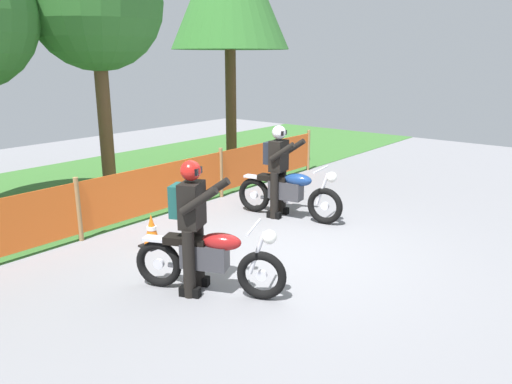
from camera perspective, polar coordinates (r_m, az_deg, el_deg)
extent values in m
cube|color=gray|center=(7.60, 2.43, -6.87)|extent=(24.00, 24.00, 0.02)
cube|color=#386B2D|center=(11.68, -20.20, 0.25)|extent=(24.00, 5.82, 0.01)
cylinder|color=#997547|center=(8.32, -19.90, -1.91)|extent=(0.08, 0.08, 1.05)
cylinder|color=#997547|center=(10.32, -4.08, 2.25)|extent=(0.08, 0.08, 1.05)
cylinder|color=#997547|center=(12.88, 6.08, 4.84)|extent=(0.08, 0.08, 1.05)
cube|color=orange|center=(9.22, -11.14, 0.51)|extent=(3.23, 0.02, 0.85)
cube|color=orange|center=(11.55, 1.55, 3.80)|extent=(3.23, 0.02, 0.85)
cylinder|color=brown|center=(10.74, -17.06, 7.34)|extent=(0.28, 0.28, 2.97)
sphere|color=#33702D|center=(10.70, -18.14, 20.18)|extent=(2.63, 2.63, 2.63)
cylinder|color=brown|center=(13.03, -2.92, 9.47)|extent=(0.28, 0.28, 3.05)
torus|color=black|center=(8.76, 7.99, -1.61)|extent=(0.22, 0.67, 0.66)
cylinder|color=silver|center=(8.76, 7.99, -1.61)|extent=(0.09, 0.15, 0.14)
torus|color=black|center=(9.35, -0.22, -0.35)|extent=(0.22, 0.67, 0.66)
cylinder|color=silver|center=(9.35, -0.22, -0.35)|extent=(0.09, 0.15, 0.14)
cube|color=#38383D|center=(9.00, 3.47, 0.22)|extent=(0.35, 0.65, 0.33)
ellipsoid|color=navy|center=(8.85, 4.87, 1.43)|extent=(0.33, 0.57, 0.23)
cube|color=black|center=(9.07, 2.03, 1.62)|extent=(0.32, 0.61, 0.10)
cube|color=silver|center=(9.26, -0.23, 1.80)|extent=(0.22, 0.39, 0.04)
cylinder|color=silver|center=(8.70, 7.69, 0.33)|extent=(0.10, 0.25, 0.59)
sphere|color=white|center=(8.58, 8.76, 1.71)|extent=(0.21, 0.21, 0.19)
cylinder|color=silver|center=(8.63, 7.52, 2.61)|extent=(0.61, 0.14, 0.03)
cylinder|color=silver|center=(9.33, 2.14, -0.82)|extent=(0.17, 0.57, 0.07)
torus|color=black|center=(6.04, 0.65, -9.65)|extent=(0.35, 0.61, 0.62)
cylinder|color=silver|center=(6.04, 0.65, -9.65)|extent=(0.11, 0.15, 0.14)
torus|color=black|center=(6.48, -11.21, -8.16)|extent=(0.35, 0.61, 0.62)
cylinder|color=silver|center=(6.48, -11.21, -8.16)|extent=(0.11, 0.15, 0.14)
cube|color=#38383D|center=(6.17, -5.97, -7.39)|extent=(0.45, 0.63, 0.31)
ellipsoid|color=maroon|center=(6.02, -4.03, -5.75)|extent=(0.42, 0.56, 0.21)
cube|color=black|center=(6.19, -8.13, -5.56)|extent=(0.42, 0.58, 0.10)
cube|color=silver|center=(6.35, -11.37, -5.35)|extent=(0.29, 0.38, 0.04)
cylinder|color=silver|center=(5.94, 0.10, -7.13)|extent=(0.14, 0.23, 0.55)
sphere|color=white|center=(5.83, 1.59, -5.24)|extent=(0.23, 0.23, 0.17)
cylinder|color=silver|center=(5.83, -0.26, -4.09)|extent=(0.54, 0.27, 0.03)
cylinder|color=silver|center=(6.49, -7.92, -8.59)|extent=(0.28, 0.51, 0.07)
cylinder|color=black|center=(9.23, 3.04, 0.06)|extent=(0.17, 0.17, 0.86)
cube|color=black|center=(9.33, 3.01, -2.13)|extent=(0.15, 0.27, 0.12)
cylinder|color=black|center=(8.95, 2.13, -0.41)|extent=(0.17, 0.17, 0.86)
cube|color=black|center=(9.06, 2.10, -2.66)|extent=(0.15, 0.27, 0.12)
cube|color=black|center=(8.93, 2.65, 4.22)|extent=(0.40, 0.30, 0.56)
cylinder|color=black|center=(9.02, 4.32, 5.11)|extent=(0.18, 0.49, 0.38)
cylinder|color=black|center=(8.63, 3.06, 4.66)|extent=(0.18, 0.49, 0.38)
sphere|color=silver|center=(8.85, 2.68, 6.92)|extent=(0.29, 0.29, 0.25)
cube|color=black|center=(8.81, 3.27, 6.87)|extent=(0.18, 0.06, 0.08)
cube|color=#1E232D|center=(9.00, 1.68, 4.58)|extent=(0.30, 0.20, 0.40)
cylinder|color=black|center=(6.38, -6.68, -7.18)|extent=(0.20, 0.20, 0.86)
cube|color=black|center=(6.53, -6.58, -10.17)|extent=(0.21, 0.28, 0.12)
cylinder|color=black|center=(6.11, -7.78, -8.28)|extent=(0.20, 0.20, 0.86)
cube|color=black|center=(6.27, -7.66, -11.38)|extent=(0.21, 0.28, 0.12)
cube|color=black|center=(6.00, -7.45, -1.47)|extent=(0.43, 0.37, 0.56)
cylinder|color=black|center=(6.10, -5.15, 0.08)|extent=(0.29, 0.48, 0.38)
cylinder|color=black|center=(5.71, -6.64, -1.05)|extent=(0.29, 0.48, 0.38)
sphere|color=red|center=(5.90, -7.59, 2.48)|extent=(0.33, 0.33, 0.25)
cube|color=black|center=(5.86, -6.68, 2.43)|extent=(0.18, 0.10, 0.08)
cube|color=#194C47|center=(6.06, -8.95, -0.98)|extent=(0.32, 0.26, 0.40)
cube|color=black|center=(7.91, -11.91, -6.09)|extent=(0.32, 0.32, 0.03)
cone|color=orange|center=(7.82, -12.01, -4.28)|extent=(0.26, 0.26, 0.50)
cylinder|color=white|center=(7.81, -12.02, -4.11)|extent=(0.15, 0.15, 0.06)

